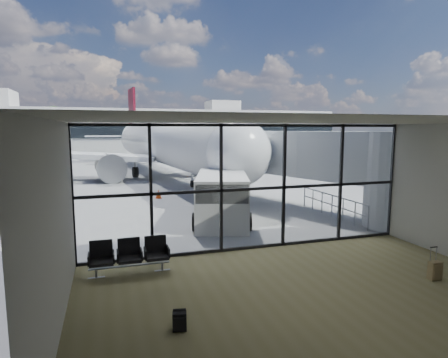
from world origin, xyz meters
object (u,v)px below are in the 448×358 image
seating_row (129,254)px  backpack (180,321)px  suitcase (435,270)px  airliner (163,144)px  belt_loader (29,181)px  service_van (222,198)px

seating_row → backpack: seating_row is taller
suitcase → airliner: airliner is taller
seating_row → belt_loader: size_ratio=0.63×
service_van → belt_loader: service_van is taller
belt_loader → backpack: bearing=-86.8°
backpack → belt_loader: 23.70m
backpack → belt_loader: bearing=118.0°
airliner → belt_loader: size_ratio=10.17×
backpack → suitcase: (7.51, 0.51, 0.07)m
airliner → belt_loader: bearing=-158.3°
seating_row → airliner: size_ratio=0.06×
backpack → service_van: (3.67, 8.86, 0.93)m
suitcase → backpack: bearing=-173.5°
seating_row → service_van: service_van is taller
suitcase → airliner: size_ratio=0.03×
suitcase → seating_row: bearing=161.7°
seating_row → belt_loader: (-6.03, 18.98, -0.03)m
backpack → service_van: service_van is taller
service_van → belt_loader: size_ratio=1.51×
airliner → service_van: (-0.10, -19.39, -1.81)m
airliner → belt_loader: airliner is taller
seating_row → suitcase: (8.33, -3.19, -0.29)m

